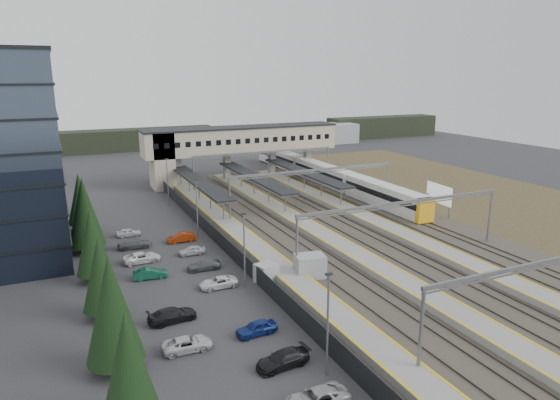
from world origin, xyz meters
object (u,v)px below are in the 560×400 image
relay_cabin_far (266,273)px  billboard (439,195)px  footbridge (229,143)px  train (324,174)px  relay_cabin_near (310,267)px

relay_cabin_far → billboard: billboard is taller
footbridge → billboard: 43.11m
train → billboard: size_ratio=10.44×
footbridge → relay_cabin_near: bearing=-99.4°
footbridge → relay_cabin_far: bearing=-104.8°
relay_cabin_near → relay_cabin_far: size_ratio=1.34×
relay_cabin_near → footbridge: (8.40, 50.62, 6.61)m
billboard → relay_cabin_far: bearing=-160.2°
footbridge → billboard: (21.34, -37.18, -4.62)m
footbridge → train: 20.05m
relay_cabin_near → relay_cabin_far: (-4.69, 1.08, -0.30)m
relay_cabin_near → train: (24.70, 40.51, 0.77)m
relay_cabin_near → billboard: 32.70m
relay_cabin_far → footbridge: footbridge is taller
relay_cabin_near → train: 47.45m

